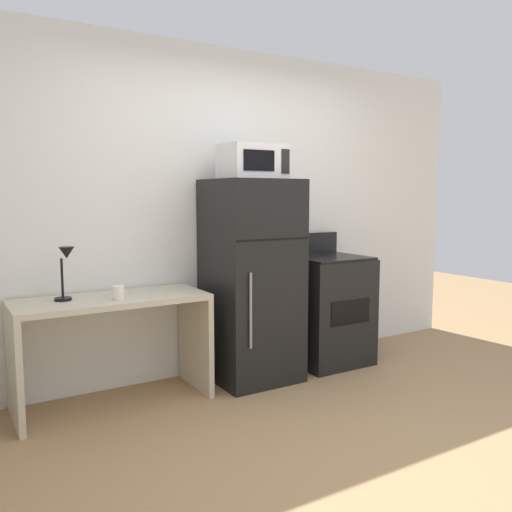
% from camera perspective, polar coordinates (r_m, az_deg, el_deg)
% --- Properties ---
extents(ground_plane, '(12.00, 12.00, 0.00)m').
position_cam_1_polar(ground_plane, '(3.35, 11.56, -19.06)').
color(ground_plane, '#9E7A51').
extents(wall_back_white, '(5.00, 0.10, 2.60)m').
position_cam_1_polar(wall_back_white, '(4.41, -3.28, 4.73)').
color(wall_back_white, white).
rests_on(wall_back_white, ground).
extents(desk, '(1.29, 0.54, 0.75)m').
position_cam_1_polar(desk, '(3.80, -15.13, -7.46)').
color(desk, beige).
rests_on(desk, ground).
extents(desk_lamp, '(0.14, 0.12, 0.35)m').
position_cam_1_polar(desk_lamp, '(3.69, -19.67, -0.83)').
color(desk_lamp, black).
rests_on(desk_lamp, desk).
extents(coffee_mug, '(0.08, 0.08, 0.09)m').
position_cam_1_polar(coffee_mug, '(3.64, -14.47, -3.82)').
color(coffee_mug, white).
rests_on(coffee_mug, desk).
extents(refrigerator, '(0.63, 0.65, 1.56)m').
position_cam_1_polar(refrigerator, '(4.14, -0.48, -2.63)').
color(refrigerator, black).
rests_on(refrigerator, ground).
extents(microwave, '(0.46, 0.35, 0.26)m').
position_cam_1_polar(microwave, '(4.08, -0.34, 10.02)').
color(microwave, silver).
rests_on(microwave, refrigerator).
extents(oven_range, '(0.63, 0.61, 1.10)m').
position_cam_1_polar(oven_range, '(4.64, 7.54, -5.60)').
color(oven_range, black).
rests_on(oven_range, ground).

